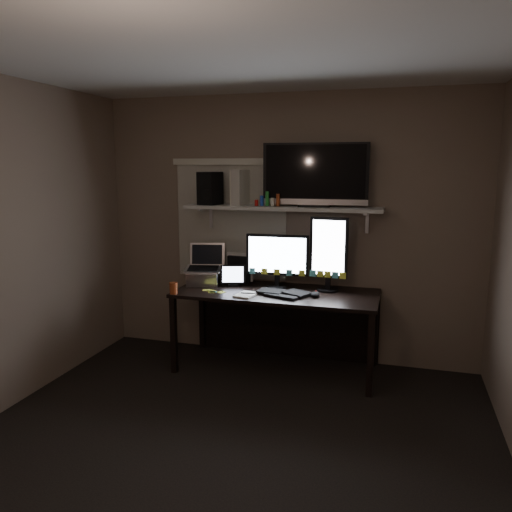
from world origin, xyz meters
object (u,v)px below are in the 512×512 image
(keyboard, at_px, (284,293))
(laptop, at_px, (203,265))
(monitor_landscape, at_px, (277,261))
(game_console, at_px, (240,187))
(mouse, at_px, (315,294))
(speaker, at_px, (210,188))
(desk, at_px, (279,307))
(cup, at_px, (174,288))
(tv, at_px, (315,175))
(tablet, at_px, (233,276))
(monitor_portrait, at_px, (329,254))

(keyboard, xyz_separation_m, laptop, (-0.82, 0.14, 0.17))
(monitor_landscape, xyz_separation_m, game_console, (-0.38, 0.07, 0.66))
(mouse, height_order, laptop, laptop)
(laptop, bearing_deg, speaker, 58.09)
(monitor_landscape, height_order, speaker, speaker)
(desk, distance_m, keyboard, 0.29)
(monitor_landscape, height_order, cup, monitor_landscape)
(laptop, height_order, speaker, speaker)
(tv, xyz_separation_m, game_console, (-0.70, 0.00, -0.12))
(monitor_landscape, height_order, keyboard, monitor_landscape)
(tablet, bearing_deg, cup, -152.36)
(laptop, distance_m, speaker, 0.73)
(desk, xyz_separation_m, cup, (-0.85, -0.45, 0.23))
(desk, relative_size, cup, 17.67)
(laptop, height_order, tv, tv)
(tablet, bearing_deg, laptop, 166.98)
(tablet, bearing_deg, desk, -12.85)
(keyboard, height_order, tablet, tablet)
(mouse, height_order, cup, cup)
(tablet, distance_m, tv, 1.19)
(tv, bearing_deg, monitor_portrait, -24.92)
(monitor_landscape, xyz_separation_m, mouse, (0.40, -0.23, -0.23))
(monitor_landscape, distance_m, cup, 0.97)
(speaker, bearing_deg, monitor_portrait, 12.44)
(monitor_portrait, height_order, speaker, speaker)
(monitor_portrait, height_order, keyboard, monitor_portrait)
(mouse, relative_size, tv, 0.13)
(monitor_portrait, bearing_deg, monitor_landscape, -174.00)
(monitor_landscape, xyz_separation_m, cup, (-0.82, -0.48, -0.20))
(monitor_portrait, relative_size, laptop, 1.82)
(tablet, height_order, tv, tv)
(tablet, bearing_deg, monitor_landscape, -8.41)
(mouse, height_order, game_console, game_console)
(cup, bearing_deg, desk, 27.85)
(game_console, distance_m, speaker, 0.29)
(keyboard, xyz_separation_m, tv, (0.21, 0.29, 1.02))
(laptop, bearing_deg, monitor_portrait, -8.80)
(desk, bearing_deg, game_console, 166.22)
(monitor_portrait, xyz_separation_m, keyboard, (-0.35, -0.23, -0.33))
(monitor_portrait, relative_size, keyboard, 1.47)
(laptop, xyz_separation_m, speaker, (0.04, 0.11, 0.72))
(mouse, distance_m, cup, 1.24)
(laptop, bearing_deg, tv, -4.84)
(desk, relative_size, game_console, 5.55)
(desk, height_order, monitor_portrait, monitor_portrait)
(laptop, bearing_deg, desk, -8.87)
(mouse, bearing_deg, desk, 144.82)
(monitor_landscape, bearing_deg, laptop, -175.98)
(desk, distance_m, laptop, 0.82)
(monitor_landscape, distance_m, speaker, 0.93)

